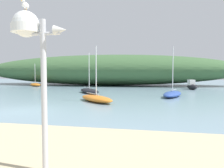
% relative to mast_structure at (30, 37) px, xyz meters
% --- Properties ---
extents(ground_plane, '(120.00, 120.00, 0.00)m').
position_rel_mast_structure_xyz_m(ground_plane, '(-5.02, 7.07, -3.04)').
color(ground_plane, '#7A99A8').
extents(distant_hill, '(49.03, 11.83, 5.61)m').
position_rel_mast_structure_xyz_m(distant_hill, '(-6.28, 33.52, -0.23)').
color(distant_hill, '#3D6038').
rests_on(distant_hill, ground).
extents(mast_structure, '(1.19, 0.59, 3.39)m').
position_rel_mast_structure_xyz_m(mast_structure, '(0.00, 0.00, 0.00)').
color(mast_structure, silver).
rests_on(mast_structure, beach_sand).
extents(seagull_on_radar, '(0.12, 0.31, 0.22)m').
position_rel_mast_structure_xyz_m(seagull_on_radar, '(-0.10, -0.02, 0.68)').
color(seagull_on_radar, orange).
rests_on(seagull_on_radar, mast_structure).
extents(sailboat_off_point, '(3.50, 3.24, 3.81)m').
position_rel_mast_structure_xyz_m(sailboat_off_point, '(-16.96, 27.89, -2.76)').
color(sailboat_off_point, orange).
rests_on(sailboat_off_point, ground).
extents(motorboat_east_reach, '(1.49, 2.82, 1.33)m').
position_rel_mast_structure_xyz_m(motorboat_east_reach, '(8.05, 25.91, -2.55)').
color(motorboat_east_reach, black).
rests_on(motorboat_east_reach, ground).
extents(sailboat_inner_mooring, '(3.85, 3.75, 4.40)m').
position_rel_mast_structure_xyz_m(sailboat_inner_mooring, '(-1.76, 11.65, -2.76)').
color(sailboat_inner_mooring, orange).
rests_on(sailboat_inner_mooring, ground).
extents(sailboat_west_reach, '(2.65, 4.40, 4.80)m').
position_rel_mast_structure_xyz_m(sailboat_west_reach, '(4.51, 16.22, -2.75)').
color(sailboat_west_reach, '#2D4C9E').
rests_on(sailboat_west_reach, ground).
extents(sailboat_far_left, '(3.73, 4.18, 4.51)m').
position_rel_mast_structure_xyz_m(sailboat_far_left, '(-4.34, 18.12, -2.76)').
color(sailboat_far_left, black).
rests_on(sailboat_far_left, ground).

